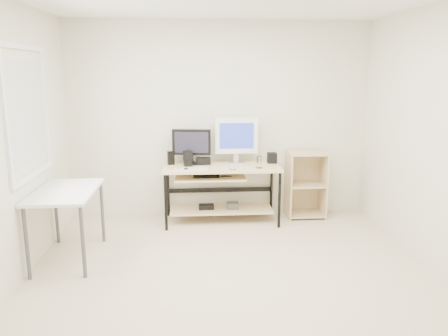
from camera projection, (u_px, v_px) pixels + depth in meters
room at (218, 143)px, 3.92m from camera, size 4.01×4.01×2.62m
desk at (220, 182)px, 5.67m from camera, size 1.50×0.65×0.75m
side_table at (66, 198)px, 4.50m from camera, size 0.60×1.00×0.75m
shelf_unit at (305, 184)px, 5.93m from camera, size 0.50×0.40×0.90m
black_monitor at (192, 144)px, 5.68m from camera, size 0.51×0.21×0.46m
white_imac at (236, 137)px, 5.74m from camera, size 0.57×0.18×0.60m
keyboard at (191, 169)px, 5.42m from camera, size 0.44×0.27×0.01m
mouse at (232, 168)px, 5.42m from camera, size 0.11×0.14×0.04m
center_speaker at (203, 161)px, 5.70m from camera, size 0.19×0.10×0.09m
speaker_left at (188, 158)px, 5.60m from camera, size 0.13×0.13×0.20m
speaker_right at (272, 158)px, 5.80m from camera, size 0.12×0.12×0.14m
audio_controller at (171, 158)px, 5.69m from camera, size 0.10×0.08×0.18m
volume_puck at (186, 169)px, 5.38m from camera, size 0.07×0.07×0.02m
smartphone at (233, 169)px, 5.46m from camera, size 0.07×0.11×0.01m
coaster at (259, 168)px, 5.50m from camera, size 0.12×0.12×0.01m
drinking_glass at (259, 162)px, 5.48m from camera, size 0.09×0.09×0.15m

